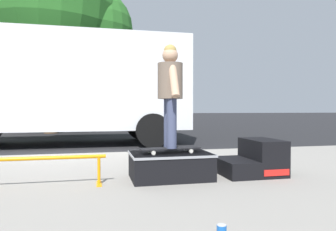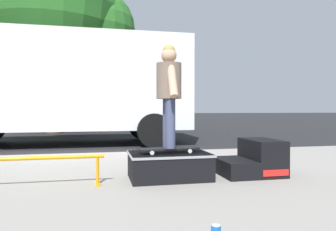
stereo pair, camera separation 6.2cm
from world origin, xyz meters
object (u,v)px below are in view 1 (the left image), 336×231
at_px(kicker_ramp, 254,160).
at_px(grind_rail, 41,164).
at_px(box_truck, 62,85).
at_px(skateboard, 170,149).
at_px(street_tree_main, 59,15).
at_px(skate_box, 170,165).
at_px(skater_kid, 170,87).

distance_m(kicker_ramp, grind_rail, 2.73).
relative_size(kicker_ramp, grind_rail, 0.55).
height_order(kicker_ramp, box_truck, box_truck).
bearing_deg(skateboard, street_tree_main, 103.75).
xyz_separation_m(skate_box, skateboard, (-0.01, -0.03, 0.21)).
height_order(skateboard, skater_kid, skater_kid).
xyz_separation_m(kicker_ramp, box_truck, (-3.04, 5.35, 1.38)).
bearing_deg(grind_rail, skate_box, 4.26).
bearing_deg(street_tree_main, skate_box, -76.15).
relative_size(skater_kid, box_truck, 0.19).
relative_size(skater_kid, street_tree_main, 0.16).
bearing_deg(kicker_ramp, skate_box, 179.98).
height_order(skate_box, kicker_ramp, kicker_ramp).
bearing_deg(skateboard, grind_rail, -176.89).
relative_size(skate_box, grind_rail, 0.71).
height_order(skater_kid, street_tree_main, street_tree_main).
distance_m(skate_box, street_tree_main, 11.24).
bearing_deg(skate_box, skateboard, -107.96).
bearing_deg(skater_kid, box_truck, 108.93).
bearing_deg(skater_kid, kicker_ramp, 1.51).
xyz_separation_m(kicker_ramp, skateboard, (-1.19, -0.03, 0.19)).
relative_size(kicker_ramp, street_tree_main, 0.10).
height_order(kicker_ramp, grind_rail, kicker_ramp).
height_order(skate_box, street_tree_main, street_tree_main).
relative_size(box_truck, street_tree_main, 0.87).
height_order(grind_rail, skateboard, skateboard).
bearing_deg(skate_box, kicker_ramp, -0.02).
height_order(kicker_ramp, street_tree_main, street_tree_main).
bearing_deg(street_tree_main, box_truck, -82.64).
height_order(kicker_ramp, skater_kid, skater_kid).
bearing_deg(skate_box, grind_rail, -175.74).
bearing_deg(skate_box, box_truck, 109.14).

